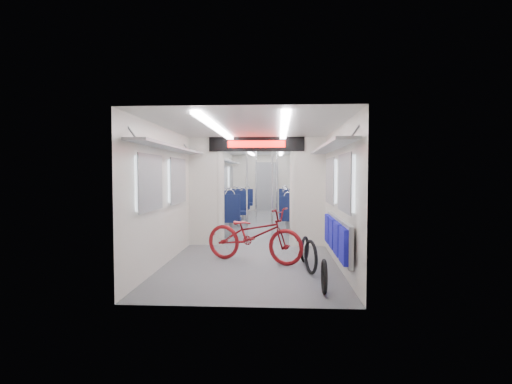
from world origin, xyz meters
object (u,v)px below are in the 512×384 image
bicycle (254,235)px  seat_bay_near_left (226,210)px  seat_bay_far_left (239,202)px  seat_bay_far_right (292,202)px  stanchion_near_right (272,190)px  bike_hoop_a (324,279)px  stanchion_far_right (277,186)px  flip_bench (337,236)px  bike_hoop_b (311,259)px  stanchion_far_left (256,186)px  stanchion_near_left (247,190)px  seat_bay_near_right (296,210)px  bike_hoop_c (305,251)px

bicycle → seat_bay_near_left: (-0.97, 3.76, 0.09)m
seat_bay_far_left → seat_bay_far_right: size_ratio=0.96×
seat_bay_near_left → stanchion_near_right: (1.25, -1.37, 0.58)m
stanchion_near_right → bike_hoop_a: bearing=-80.2°
seat_bay_far_right → stanchion_far_right: bearing=-107.3°
flip_bench → bike_hoop_a: (-0.31, -1.07, -0.38)m
bike_hoop_b → stanchion_far_left: stanchion_far_left is taller
stanchion_near_left → stanchion_near_right: (0.60, -0.09, 0.00)m
stanchion_far_left → flip_bench: bearing=-76.0°
bicycle → stanchion_near_left: size_ratio=0.79×
bike_hoop_a → seat_bay_near_left: size_ratio=0.20×
flip_bench → stanchion_far_right: (-0.95, 5.96, 0.57)m
bike_hoop_b → stanchion_near_right: size_ratio=0.23×
seat_bay_near_right → seat_bay_far_left: size_ratio=1.03×
bike_hoop_a → bike_hoop_b: bearing=95.0°
bike_hoop_b → stanchion_near_right: stanchion_near_right is taller
flip_bench → stanchion_far_right: 6.06m
seat_bay_far_left → stanchion_near_left: (0.66, -4.67, 0.62)m
seat_bay_far_left → bike_hoop_b: bearing=-76.6°
seat_bay_near_right → seat_bay_far_right: bearing=90.0°
seat_bay_near_left → stanchion_far_left: stanchion_far_left is taller
flip_bench → bike_hoop_a: size_ratio=4.76×
bicycle → bike_hoop_a: (1.00, -1.80, -0.28)m
stanchion_near_left → stanchion_far_left: bearing=89.2°
stanchion_far_left → stanchion_far_right: (0.64, -0.42, 0.00)m
flip_bench → seat_bay_far_left: (-2.29, 7.88, -0.05)m
seat_bay_near_right → stanchion_near_left: stanchion_near_left is taller
bicycle → seat_bay_near_right: (0.90, 4.01, 0.06)m
seat_bay_far_right → stanchion_far_right: stanchion_far_right is taller
bike_hoop_c → seat_bay_near_left: size_ratio=0.20×
bicycle → stanchion_near_left: 2.59m
flip_bench → stanchion_near_left: bearing=117.0°
bike_hoop_c → seat_bay_near_right: seat_bay_near_right is taller
flip_bench → seat_bay_near_left: seat_bay_near_left is taller
bike_hoop_a → stanchion_near_left: bearing=107.2°
bike_hoop_b → stanchion_near_left: size_ratio=0.23×
bicycle → stanchion_far_right: stanchion_far_right is taller
bicycle → seat_bay_far_right: 6.99m
seat_bay_near_right → stanchion_far_right: bearing=113.2°
seat_bay_far_right → flip_bench: bearing=-86.9°
stanchion_near_right → stanchion_near_left: bearing=171.3°
stanchion_near_left → seat_bay_near_right: bearing=51.4°
bike_hoop_a → stanchion_far_left: (-1.28, 7.45, 0.95)m
seat_bay_far_right → stanchion_near_left: bearing=-105.3°
seat_bay_near_right → seat_bay_far_right: seat_bay_far_right is taller
flip_bench → stanchion_near_right: (-1.04, 3.12, 0.57)m
seat_bay_near_left → seat_bay_far_right: 3.68m
seat_bay_far_left → stanchion_near_right: stanchion_near_right is taller
flip_bench → seat_bay_near_right: bearing=95.1°
seat_bay_far_left → stanchion_far_right: (1.34, -1.92, 0.62)m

